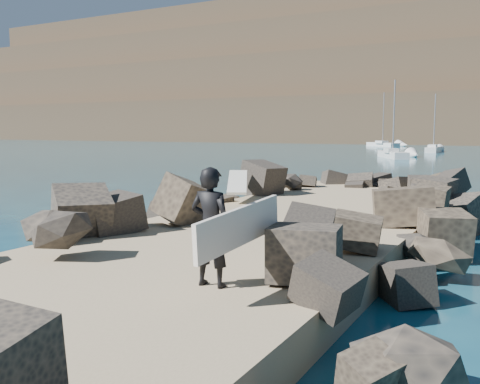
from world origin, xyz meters
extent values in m
plane|color=#0F384C|center=(0.00, 0.00, 0.00)|extent=(800.00, 800.00, 0.00)
cube|color=#8C7759|center=(0.00, -2.00, 0.30)|extent=(6.00, 26.00, 0.60)
cube|color=black|center=(-2.90, -1.50, 0.50)|extent=(2.60, 22.00, 1.00)
cube|color=black|center=(2.90, -1.50, 0.50)|extent=(2.60, 22.00, 1.00)
cube|color=silver|center=(-2.81, 3.94, 1.04)|extent=(1.56, 2.28, 0.08)
imported|color=black|center=(1.33, -4.24, 1.42)|extent=(0.62, 0.43, 1.65)
cube|color=silver|center=(1.78, -4.24, 1.47)|extent=(0.16, 2.04, 0.64)
cube|color=silver|center=(-7.02, 42.85, 0.25)|extent=(4.24, 6.23, 0.80)
cylinder|color=gray|center=(-7.02, 42.85, 4.08)|extent=(0.12, 0.12, 6.96)
cube|color=silver|center=(-7.02, 42.18, 0.75)|extent=(1.73, 2.04, 0.44)
cube|color=silver|center=(-17.01, 79.04, 0.25)|extent=(6.58, 6.37, 0.80)
cylinder|color=gray|center=(-17.01, 79.04, 4.73)|extent=(0.12, 0.12, 8.26)
cube|color=silver|center=(-17.01, 78.42, 0.75)|extent=(2.35, 2.32, 0.44)
cube|color=silver|center=(-5.76, 58.85, 0.25)|extent=(1.52, 5.97, 0.80)
cylinder|color=gray|center=(-5.76, 58.85, 3.86)|extent=(0.12, 0.12, 6.52)
cube|color=silver|center=(-5.76, 58.14, 0.75)|extent=(1.01, 1.69, 0.44)
cube|color=white|center=(-40.00, 152.00, 34.00)|extent=(10.00, 8.00, 4.00)
camera|label=1|loc=(5.13, -10.32, 2.74)|focal=40.00mm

